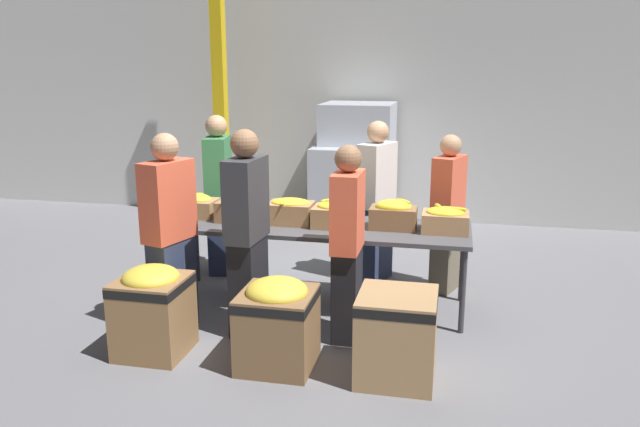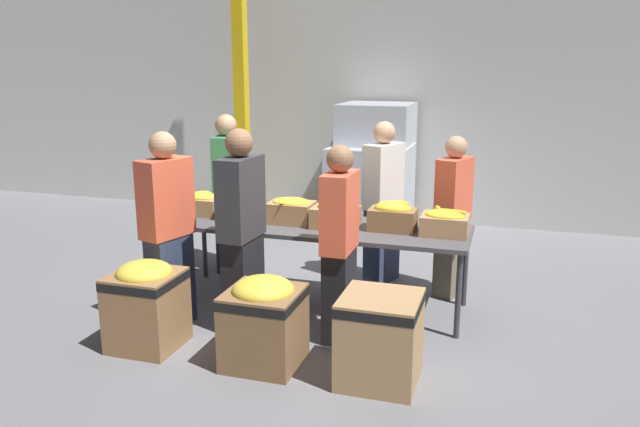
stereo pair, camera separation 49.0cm
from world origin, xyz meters
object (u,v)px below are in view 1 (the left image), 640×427
Objects in this scene: sorting_table at (315,230)px; volunteer_0 at (447,215)px; banana_box_1 at (239,208)px; banana_box_0 at (195,205)px; volunteer_2 at (170,235)px; support_pillar at (220,83)px; volunteer_3 at (247,235)px; banana_box_4 at (394,214)px; donation_bin_1 at (277,320)px; banana_box_2 at (290,211)px; donation_bin_0 at (153,307)px; volunteer_5 at (347,245)px; banana_box_5 at (445,219)px; pallet_stack_0 at (353,190)px; banana_box_3 at (336,214)px; volunteer_1 at (376,203)px; pallet_stack_1 at (358,167)px; volunteer_4 at (219,196)px; donation_bin_2 at (397,333)px.

sorting_table is 1.38m from volunteer_0.
banana_box_0 is at bearing 169.79° from banana_box_1.
volunteer_2 is at bearing -80.39° from banana_box_0.
volunteer_3 is at bearing -66.15° from support_pillar.
banana_box_4 reaches higher than donation_bin_1.
banana_box_1 reaches higher than donation_bin_1.
banana_box_2 is 1.62m from donation_bin_0.
donation_bin_0 is at bearing -128.78° from sorting_table.
sorting_table is at bearing 31.96° from volunteer_5.
banana_box_4 is at bearing -45.97° from support_pillar.
volunteer_0 is at bearing 18.91° from banana_box_1.
support_pillar reaches higher than banana_box_5.
pallet_stack_0 is (0.97, 3.97, 0.20)m from donation_bin_0.
banana_box_2 reaches higher than sorting_table.
banana_box_1 is at bearing 120.06° from donation_bin_1.
pallet_stack_0 is at bearing -2.36° from volunteer_3.
banana_box_3 is 0.70m from volunteer_5.
banana_box_4 is 0.60× the size of donation_bin_1.
support_pillar is (-2.01, 4.17, 1.62)m from donation_bin_1.
volunteer_1 reaches higher than donation_bin_1.
donation_bin_0 is 4.57m from support_pillar.
sorting_table is at bearing -41.65° from volunteer_0.
volunteer_2 is 0.99× the size of pallet_stack_1.
sorting_table is 1.37m from volunteer_2.
volunteer_4 is (-2.46, 0.07, 0.07)m from volunteer_0.
volunteer_4 is (-0.16, 1.56, 0.01)m from volunteer_2.
donation_bin_2 is at bearing 10.91° from volunteer_0.
donation_bin_1 is at bearing -89.41° from pallet_stack_1.
volunteer_5 is 1.64m from donation_bin_0.
banana_box_5 is 0.26× the size of volunteer_0.
volunteer_2 is 0.99× the size of volunteer_4.
volunteer_0 is 0.97× the size of volunteer_5.
banana_box_1 is 1.01× the size of banana_box_5.
banana_box_1 is at bearing 60.40° from volunteer_5.
volunteer_4 reaches higher than pallet_stack_1.
donation_bin_1 reaches higher than donation_bin_2.
banana_box_0 is at bearing 178.65° from banana_box_4.
volunteer_3 is at bearing -45.01° from banana_box_0.
donation_bin_1 is 1.07× the size of donation_bin_2.
banana_box_1 is 0.99× the size of banana_box_2.
banana_box_3 is 1.63m from volunteer_4.
volunteer_5 is 0.41× the size of support_pillar.
pallet_stack_1 is at bearing 140.53° from volunteer_4.
banana_box_3 is 0.24× the size of pallet_stack_1.
donation_bin_2 is at bearing -77.25° from pallet_stack_1.
volunteer_2 is at bearing 156.80° from donation_bin_1.
pallet_stack_0 is at bearing -141.35° from volunteer_1.
banana_box_5 is (0.47, -0.01, -0.02)m from banana_box_4.
volunteer_4 is at bearing 95.76° from donation_bin_0.
volunteer_1 is 1.72m from volunteer_4.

